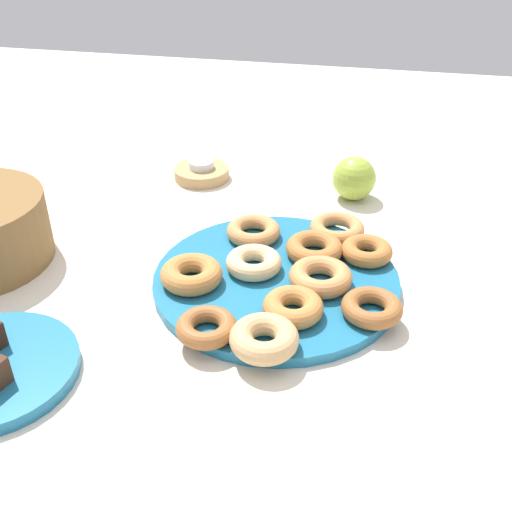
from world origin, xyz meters
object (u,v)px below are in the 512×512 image
at_px(donut_7, 293,307).
at_px(donut_1, 321,277).
at_px(donut_plate, 276,280).
at_px(donut_6, 191,274).
at_px(donut_4, 314,248).
at_px(donut_8, 254,262).
at_px(donut_0, 253,231).
at_px(donut_3, 337,228).
at_px(donut_2, 367,251).
at_px(candle_holder, 202,173).
at_px(donut_10, 206,327).
at_px(apple, 354,178).
at_px(donut_9, 264,339).
at_px(donut_5, 372,308).
at_px(tealight, 201,164).

bearing_deg(donut_7, donut_1, -19.09).
xyz_separation_m(donut_plate, donut_6, (-0.04, 0.11, 0.02)).
distance_m(donut_4, donut_6, 0.19).
height_order(donut_7, donut_8, donut_7).
bearing_deg(donut_4, donut_0, 71.71).
relative_size(donut_0, donut_6, 0.97).
bearing_deg(donut_plate, donut_7, -155.96).
relative_size(donut_1, donut_7, 1.12).
bearing_deg(donut_6, donut_4, -56.01).
xyz_separation_m(donut_plate, donut_3, (0.14, -0.07, 0.02)).
height_order(donut_plate, donut_0, donut_0).
xyz_separation_m(donut_2, candle_holder, (0.25, 0.34, -0.02)).
relative_size(donut_2, donut_10, 1.00).
bearing_deg(apple, candle_holder, 85.65).
relative_size(donut_8, apple, 1.03).
xyz_separation_m(donut_3, donut_6, (-0.18, 0.19, 0.00)).
distance_m(donut_9, candle_holder, 0.54).
height_order(donut_4, apple, apple).
relative_size(donut_5, apple, 1.02).
height_order(donut_1, donut_5, donut_1).
bearing_deg(donut_3, candle_holder, 56.27).
height_order(donut_9, candle_holder, donut_9).
height_order(donut_6, donut_9, same).
relative_size(donut_3, tealight, 1.82).
height_order(candle_holder, tealight, tealight).
bearing_deg(donut_0, candle_holder, 34.21).
xyz_separation_m(donut_8, apple, (0.30, -0.12, 0.01)).
relative_size(donut_3, donut_10, 1.13).
relative_size(donut_plate, donut_6, 4.04).
xyz_separation_m(donut_plate, donut_10, (-0.15, 0.06, 0.02)).
xyz_separation_m(donut_7, donut_8, (0.09, 0.07, -0.00)).
height_order(donut_1, tealight, donut_1).
bearing_deg(donut_1, donut_2, -34.84).
relative_size(donut_2, donut_6, 0.88).
height_order(donut_4, donut_5, donut_4).
bearing_deg(donut_8, donut_5, -112.23).
height_order(donut_2, donut_8, same).
bearing_deg(donut_4, donut_6, 123.99).
relative_size(donut_8, donut_9, 0.95).
bearing_deg(donut_6, donut_1, -79.39).
height_order(donut_5, donut_8, donut_8).
height_order(donut_plate, donut_10, donut_10).
bearing_deg(candle_holder, donut_5, -138.09).
relative_size(donut_0, donut_7, 1.06).
height_order(donut_plate, donut_2, donut_2).
bearing_deg(donut_1, donut_7, 160.91).
xyz_separation_m(donut_2, donut_3, (0.06, 0.05, -0.00)).
bearing_deg(donut_10, donut_1, -42.45).
relative_size(donut_3, donut_8, 1.07).
xyz_separation_m(donut_5, candle_holder, (0.39, 0.35, -0.02)).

